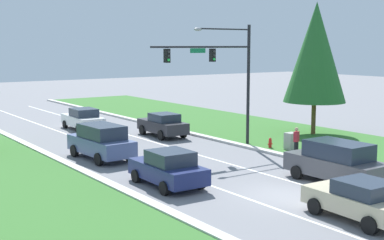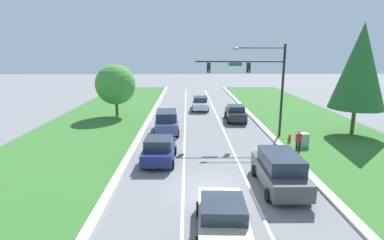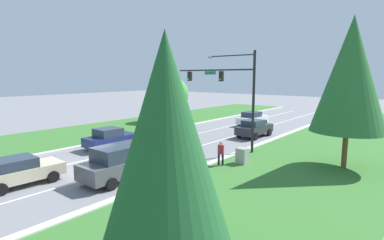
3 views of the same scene
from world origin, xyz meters
TOP-DOWN VIEW (x-y plane):
  - ground_plane at (0.00, 0.00)m, footprint 160.00×160.00m
  - curb_strip_right at (5.65, 0.00)m, footprint 0.50×90.00m
  - curb_strip_left at (-5.65, 0.00)m, footprint 0.50×90.00m
  - grass_verge_right at (10.90, 0.00)m, footprint 10.00×90.00m
  - grass_verge_left at (-10.90, 0.00)m, footprint 10.00×90.00m
  - lane_stripe_inner_left at (-1.80, 0.00)m, footprint 0.14×81.00m
  - lane_stripe_inner_right at (1.80, 0.00)m, footprint 0.14×81.00m
  - traffic_signal_mast at (4.28, 10.01)m, footprint 7.38×0.41m
  - charcoal_sedan at (3.49, 15.88)m, footprint 2.13×4.48m
  - slate_blue_suv at (-3.42, 11.36)m, footprint 2.35×4.88m
  - white_sedan at (0.06, 22.02)m, footprint 2.18×4.70m
  - graphite_suv at (3.36, 0.12)m, footprint 2.20×4.94m
  - navy_sedan at (-3.44, 4.18)m, footprint 2.20×4.28m
  - champagne_sedan at (-0.18, -4.00)m, footprint 2.25×4.24m
  - utility_cabinet at (7.27, 6.94)m, footprint 0.70×0.60m
  - pedestrian at (6.40, 5.68)m, footprint 0.43×0.34m
  - fire_hydrant at (6.62, 8.12)m, footprint 0.34×0.20m
  - conifer_near_right_tree at (12.78, 10.19)m, footprint 4.44×4.44m
  - oak_near_left_tree at (-9.39, 18.00)m, footprint 4.34×4.34m
  - conifer_far_right_tree at (12.28, -5.45)m, footprint 3.10×3.10m

SIDE VIEW (x-z plane):
  - ground_plane at x=0.00m, z-range 0.00..0.00m
  - lane_stripe_inner_left at x=-1.80m, z-range 0.00..0.01m
  - lane_stripe_inner_right at x=1.80m, z-range 0.00..0.01m
  - grass_verge_right at x=10.90m, z-range 0.00..0.08m
  - grass_verge_left at x=-10.90m, z-range 0.00..0.08m
  - curb_strip_right at x=5.65m, z-range 0.00..0.15m
  - curb_strip_left at x=-5.65m, z-range 0.00..0.15m
  - fire_hydrant at x=6.62m, z-range -0.01..0.69m
  - utility_cabinet at x=7.27m, z-range 0.00..1.12m
  - champagne_sedan at x=-0.18m, z-range 0.01..1.55m
  - white_sedan at x=0.06m, z-range 0.00..1.67m
  - navy_sedan at x=-3.44m, z-range -0.01..1.68m
  - charcoal_sedan at x=3.49m, z-range 0.02..1.70m
  - pedestrian at x=6.40m, z-range 0.09..1.78m
  - graphite_suv at x=3.36m, z-range 0.02..2.00m
  - slate_blue_suv at x=-3.42m, z-range 0.03..2.03m
  - oak_near_left_tree at x=-9.39m, z-range 0.72..6.50m
  - conifer_far_right_tree at x=12.28m, z-range 0.94..7.80m
  - traffic_signal_mast at x=4.28m, z-range 1.28..9.04m
  - conifer_near_right_tree at x=12.78m, z-range 1.20..10.71m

